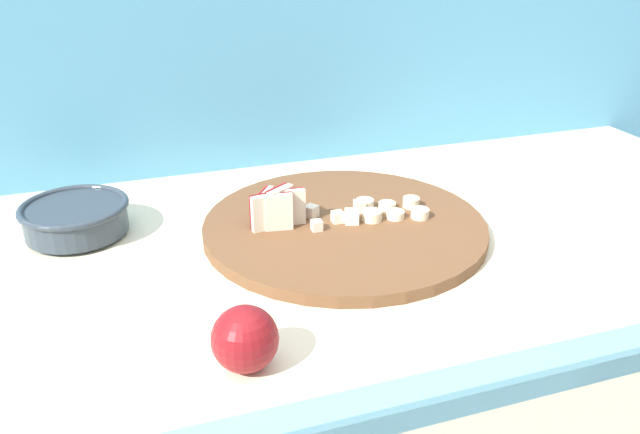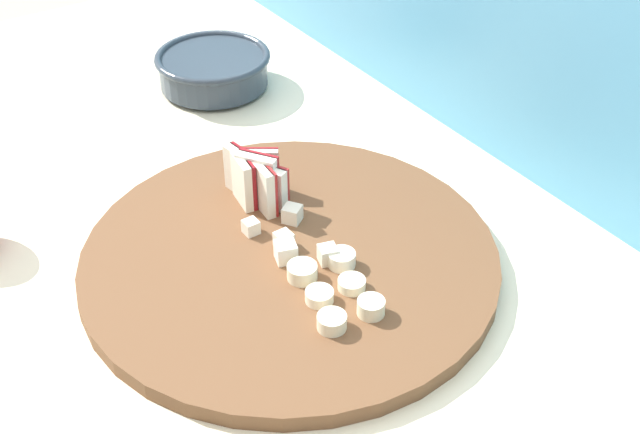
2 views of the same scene
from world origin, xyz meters
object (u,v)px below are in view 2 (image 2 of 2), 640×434
at_px(apple_wedge_fan, 255,179).
at_px(apple_dice_pile, 291,239).
at_px(cutting_board, 289,259).
at_px(ceramic_bowl, 213,68).
at_px(banana_slice_rows, 334,288).

relative_size(apple_wedge_fan, apple_dice_pile, 0.83).
height_order(cutting_board, ceramic_bowl, ceramic_bowl).
height_order(cutting_board, banana_slice_rows, banana_slice_rows).
xyz_separation_m(banana_slice_rows, ceramic_bowl, (-0.46, 0.11, 0.00)).
distance_m(apple_wedge_fan, ceramic_bowl, 0.30).
bearing_deg(ceramic_bowl, apple_wedge_fan, -19.07).
bearing_deg(apple_dice_pile, cutting_board, -42.28).
bearing_deg(apple_wedge_fan, apple_dice_pile, -7.56).
height_order(apple_dice_pile, banana_slice_rows, apple_dice_pile).
bearing_deg(cutting_board, banana_slice_rows, 1.81).
bearing_deg(ceramic_bowl, cutting_board, -17.00).
bearing_deg(cutting_board, ceramic_bowl, 163.00).
relative_size(cutting_board, banana_slice_rows, 4.03).
bearing_deg(apple_wedge_fan, cutting_board, -10.74).
relative_size(cutting_board, apple_dice_pile, 4.19).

